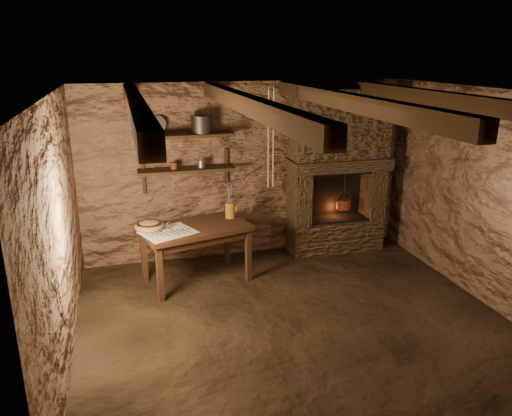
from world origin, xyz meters
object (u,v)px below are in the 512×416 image
object	(u,v)px
wooden_bowl	(149,226)
red_pot	(344,203)
iron_stockpot	(202,125)
stoneware_jug	(230,203)
work_table	(196,252)

from	to	relation	value
wooden_bowl	red_pot	world-z (taller)	red_pot
iron_stockpot	wooden_bowl	bearing A→B (deg)	-142.57
wooden_bowl	iron_stockpot	bearing A→B (deg)	37.43
stoneware_jug	red_pot	bearing A→B (deg)	30.64
stoneware_jug	wooden_bowl	distance (m)	1.06
work_table	red_pot	bearing A→B (deg)	-1.50
red_pot	stoneware_jug	bearing A→B (deg)	-170.72
work_table	iron_stockpot	distance (m)	1.61
work_table	stoneware_jug	world-z (taller)	stoneware_jug
stoneware_jug	red_pot	xyz separation A→B (m)	(1.71, 0.28, -0.23)
wooden_bowl	stoneware_jug	bearing A→B (deg)	10.14
stoneware_jug	iron_stockpot	xyz separation A→B (m)	(-0.27, 0.40, 0.95)
wooden_bowl	iron_stockpot	size ratio (longest dim) A/B	1.32
work_table	wooden_bowl	size ratio (longest dim) A/B	3.99
iron_stockpot	red_pot	world-z (taller)	iron_stockpot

